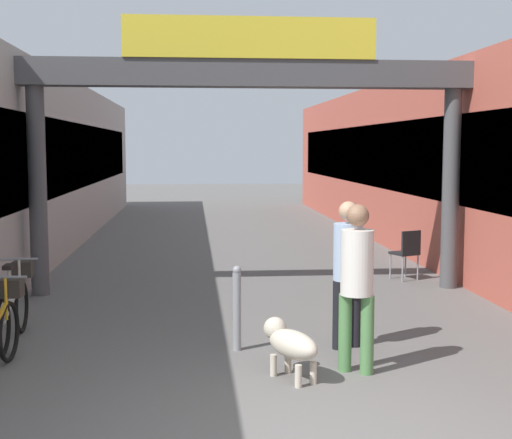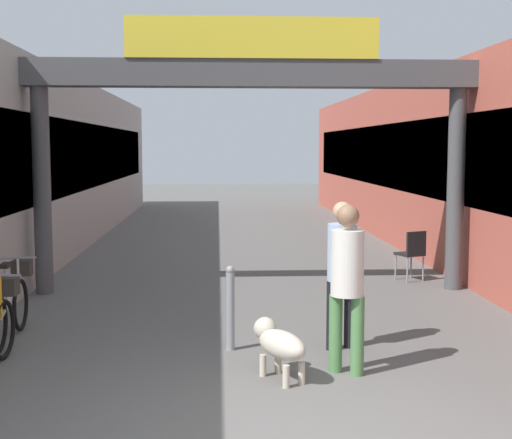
% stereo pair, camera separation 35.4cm
% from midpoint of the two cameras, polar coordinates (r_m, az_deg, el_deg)
% --- Properties ---
extents(storefront_left, '(3.00, 26.00, 3.88)m').
position_cam_midpoint_polar(storefront_left, '(16.69, -20.26, 4.06)').
color(storefront_left, '#9E9993').
rests_on(storefront_left, ground_plane).
extents(storefront_right, '(3.00, 26.00, 3.88)m').
position_cam_midpoint_polar(storefront_right, '(17.13, 14.86, 4.26)').
color(storefront_right, '#B25142').
rests_on(storefront_right, ground_plane).
extents(arcade_sign_gateway, '(7.40, 0.47, 4.37)m').
position_cam_midpoint_polar(arcade_sign_gateway, '(11.50, -1.42, 9.70)').
color(arcade_sign_gateway, '#4C4C4F').
rests_on(arcade_sign_gateway, ground_plane).
extents(pedestrian_with_dog, '(0.47, 0.47, 1.77)m').
position_cam_midpoint_polar(pedestrian_with_dog, '(7.43, 6.72, -4.56)').
color(pedestrian_with_dog, '#4C7F47').
rests_on(pedestrian_with_dog, ground_plane).
extents(pedestrian_companion, '(0.44, 0.44, 1.73)m').
position_cam_midpoint_polar(pedestrian_companion, '(8.35, 6.15, -3.59)').
color(pedestrian_companion, black).
rests_on(pedestrian_companion, ground_plane).
extents(dog_on_leash, '(0.62, 0.82, 0.58)m').
position_cam_midpoint_polar(dog_on_leash, '(7.34, 1.29, -9.85)').
color(dog_on_leash, beige).
rests_on(dog_on_leash, ground_plane).
extents(bicycle_silver_third, '(0.46, 1.69, 0.98)m').
position_cam_midpoint_polar(bicycle_silver_third, '(9.22, -19.83, -6.52)').
color(bicycle_silver_third, black).
rests_on(bicycle_silver_third, ground_plane).
extents(bollard_post_metal, '(0.10, 0.10, 0.99)m').
position_cam_midpoint_polar(bollard_post_metal, '(8.30, -2.77, -7.05)').
color(bollard_post_metal, gray).
rests_on(bollard_post_metal, ground_plane).
extents(cafe_chair_black_nearer, '(0.52, 0.52, 0.89)m').
position_cam_midpoint_polar(cafe_chair_black_nearer, '(12.82, 11.24, -2.41)').
color(cafe_chair_black_nearer, gray).
rests_on(cafe_chair_black_nearer, ground_plane).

